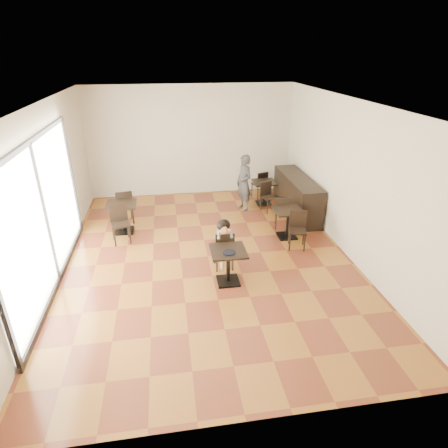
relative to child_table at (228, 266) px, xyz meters
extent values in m
cube|color=brown|center=(-0.27, 1.02, -0.35)|extent=(6.00, 8.00, 0.01)
cube|color=white|center=(-0.27, 1.02, 2.85)|extent=(6.00, 8.00, 0.01)
cube|color=beige|center=(-0.27, 5.02, 1.25)|extent=(6.00, 0.01, 3.20)
cube|color=beige|center=(-0.27, -2.98, 1.25)|extent=(6.00, 0.01, 3.20)
cube|color=beige|center=(-3.27, 1.02, 1.25)|extent=(0.01, 8.00, 3.20)
cube|color=beige|center=(2.73, 1.02, 1.25)|extent=(0.01, 8.00, 3.20)
cube|color=white|center=(-3.24, 0.52, 1.05)|extent=(0.04, 4.50, 2.60)
cylinder|color=black|center=(0.00, -0.10, 0.36)|extent=(0.24, 0.24, 0.01)
imported|color=#36363B|center=(1.02, 3.49, 0.42)|extent=(0.55, 0.66, 1.54)
cube|color=black|center=(2.38, 3.02, 0.15)|extent=(0.60, 2.40, 1.00)
camera|label=1|loc=(-1.02, -5.97, 3.74)|focal=30.00mm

